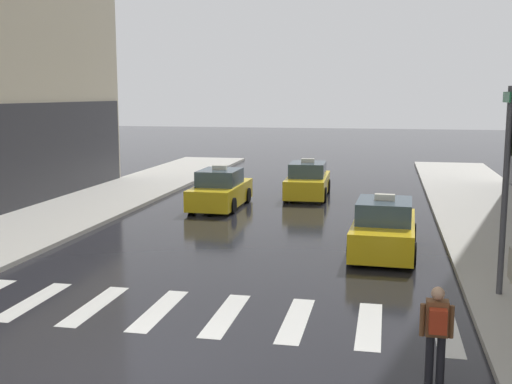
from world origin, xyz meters
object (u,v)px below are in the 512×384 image
Objects in this scene: traffic_light_pole at (512,162)px; taxi_lead at (384,229)px; taxi_third at (308,181)px; pedestrian_with_backpack at (437,327)px; taxi_second at (220,190)px.

taxi_lead is at bearing 124.36° from traffic_light_pole.
traffic_light_pole is 1.05× the size of taxi_third.
taxi_third is at bearing 114.23° from traffic_light_pole.
traffic_light_pole is at bearing -55.64° from taxi_lead.
traffic_light_pole is 1.04× the size of taxi_lead.
taxi_lead is 2.79× the size of pedestrian_with_backpack.
traffic_light_pole is at bearing -65.77° from taxi_third.
taxi_third reaches higher than pedestrian_with_backpack.
taxi_third is 19.43m from pedestrian_with_backpack.
taxi_lead is at bearing -43.49° from taxi_second.
traffic_light_pole is at bearing 68.55° from pedestrian_with_backpack.
pedestrian_with_backpack is at bearing -111.45° from traffic_light_pole.
taxi_lead is 9.44m from taxi_second.
taxi_third is at bearing 47.15° from taxi_second.
traffic_light_pole is 2.91× the size of pedestrian_with_backpack.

